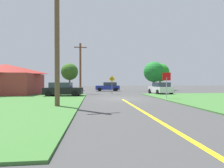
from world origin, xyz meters
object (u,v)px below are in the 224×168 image
stop_sign (167,80)px  utility_pole_near (57,36)px  car_on_crossroad (160,88)px  pine_tree_center (154,72)px  utility_pole_mid (80,68)px  direction_sign (112,83)px  oak_tree_left (70,72)px  parked_car_near_building (63,89)px  barn (5,79)px  oak_tree_right (160,73)px  car_approaching_junction (108,87)px

stop_sign → utility_pole_near: bearing=38.3°
car_on_crossroad → pine_tree_center: (1.21, 6.07, 2.61)m
utility_pole_mid → direction_sign: bearing=-19.2°
car_on_crossroad → oak_tree_left: 18.95m
car_on_crossroad → oak_tree_left: size_ratio=0.73×
utility_pole_near → oak_tree_left: (-2.33, 23.96, -1.01)m
parked_car_near_building → utility_pole_mid: size_ratio=0.62×
car_on_crossroad → parked_car_near_building: bearing=96.9°
utility_pole_near → barn: utility_pole_near is taller
oak_tree_right → stop_sign: bearing=-109.4°
car_approaching_junction → stop_sign: bearing=103.2°
direction_sign → stop_sign: bearing=-58.3°
oak_tree_left → barn: bearing=-119.5°
oak_tree_left → utility_pole_mid: bearing=-74.6°
parked_car_near_building → barn: (-7.88, 3.30, 1.21)m
utility_pole_mid → oak_tree_right: utility_pole_mid is taller
car_approaching_junction → oak_tree_left: bearing=-28.7°
parked_car_near_building → utility_pole_mid: (1.69, 4.56, 2.93)m
parked_car_near_building → direction_sign: (6.07, 3.03, 0.77)m
stop_sign → car_on_crossroad: stop_sign is taller
car_on_crossroad → oak_tree_left: bearing=43.6°
barn → parked_car_near_building: bearing=-22.7°
oak_tree_right → barn: 26.52m
oak_tree_right → direction_sign: bearing=-137.1°
oak_tree_left → pine_tree_center: oak_tree_left is taller
stop_sign → direction_sign: bearing=-45.2°
utility_pole_near → parked_car_near_building: bearing=97.3°
direction_sign → barn: (-13.95, 0.26, 0.43)m
utility_pole_near → oak_tree_left: utility_pole_near is taller
utility_pole_near → pine_tree_center: bearing=53.8°
barn → stop_sign: bearing=-22.5°
direction_sign → pine_tree_center: bearing=35.6°
parked_car_near_building → utility_pole_mid: bearing=74.6°
stop_sign → car_on_crossroad: 7.42m
parked_car_near_building → oak_tree_left: oak_tree_left is taller
pine_tree_center → utility_pole_mid: bearing=-161.4°
car_on_crossroad → utility_pole_mid: size_ratio=0.55×
oak_tree_right → barn: size_ratio=0.66×
pine_tree_center → oak_tree_right: oak_tree_right is taller
barn → oak_tree_right: bearing=21.4°
utility_pole_mid → pine_tree_center: 13.00m
oak_tree_left → parked_car_near_building: bearing=-85.4°
car_approaching_junction → parked_car_near_building: bearing=58.9°
barn → pine_tree_center: bearing=13.9°
parked_car_near_building → pine_tree_center: (14.01, 8.72, 2.61)m
utility_pole_near → barn: size_ratio=1.14×
direction_sign → parked_car_near_building: bearing=-153.4°
stop_sign → car_approaching_junction: size_ratio=0.59×
oak_tree_left → barn: 13.65m
parked_car_near_building → oak_tree_right: 21.37m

